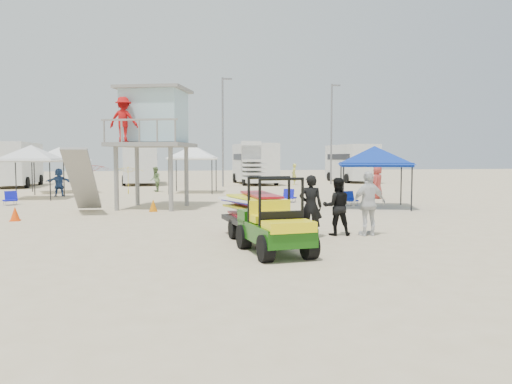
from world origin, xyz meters
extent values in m
plane|color=beige|center=(0.00, 0.00, 0.00)|extent=(140.00, 140.00, 0.00)
cube|color=#13480B|center=(0.59, 1.33, 0.50)|extent=(1.36, 2.38, 0.40)
cube|color=yellow|center=(0.59, 1.33, 0.75)|extent=(1.10, 0.74, 0.22)
cylinder|color=black|center=(0.09, 0.51, 0.29)|extent=(0.31, 0.60, 0.58)
cube|color=black|center=(0.59, 3.63, 0.50)|extent=(1.58, 2.15, 0.13)
cylinder|color=black|center=(0.01, 3.63, 0.27)|extent=(0.27, 0.55, 0.53)
imported|color=black|center=(2.09, 3.33, 0.86)|extent=(0.74, 0.62, 1.72)
imported|color=black|center=(2.94, 3.58, 0.81)|extent=(0.89, 0.75, 1.63)
imported|color=silver|center=(3.79, 3.33, 0.91)|extent=(1.11, 0.59, 1.81)
cylinder|color=gray|center=(-3.26, 11.11, 1.32)|extent=(0.19, 0.19, 2.63)
cube|color=gray|center=(-2.10, 12.26, 2.72)|extent=(4.03, 4.03, 0.17)
cube|color=#A1C7D0|center=(-2.10, 12.58, 3.95)|extent=(2.98, 2.79, 2.21)
imported|color=#B20F0F|center=(-2.94, 11.21, 3.72)|extent=(1.19, 0.69, 1.85)
cylinder|color=black|center=(5.96, 9.19, 0.96)|extent=(0.06, 0.06, 1.93)
pyramid|color=#0E2F9D|center=(7.33, 10.56, 2.68)|extent=(3.69, 3.69, 0.80)
cube|color=#0E2F9D|center=(7.33, 10.56, 1.88)|extent=(3.69, 3.69, 0.18)
pyramid|color=silver|center=(-8.31, 18.36, 2.82)|extent=(2.95, 2.95, 0.80)
cube|color=silver|center=(-8.31, 18.36, 2.02)|extent=(2.95, 2.95, 0.18)
cylinder|color=black|center=(-9.23, 21.47, 1.03)|extent=(0.06, 0.06, 2.05)
pyramid|color=white|center=(-7.71, 22.98, 2.80)|extent=(3.90, 3.90, 0.80)
cube|color=white|center=(-7.71, 22.98, 2.00)|extent=(3.90, 3.90, 0.18)
cylinder|color=black|center=(-0.93, 19.86, 1.08)|extent=(0.06, 0.06, 2.16)
pyramid|color=white|center=(0.35, 21.14, 2.91)|extent=(3.25, 3.25, 0.80)
cube|color=white|center=(0.35, 21.14, 2.11)|extent=(3.25, 3.25, 0.18)
imported|color=red|center=(-5.13, 16.05, 0.96)|extent=(2.46, 2.49, 1.91)
imported|color=yellow|center=(-3.52, 20.84, 0.83)|extent=(2.24, 2.27, 1.67)
cone|color=#FF4508|center=(-6.79, 8.81, 0.25)|extent=(0.34, 0.34, 0.50)
cone|color=orange|center=(-2.11, 10.86, 0.25)|extent=(0.34, 0.34, 0.50)
cube|color=#1014B2|center=(-8.53, 14.90, 0.22)|extent=(0.71, 0.70, 0.06)
cube|color=#1014B2|center=(-8.53, 15.14, 0.42)|extent=(0.56, 0.41, 0.44)
cylinder|color=#B2B2B7|center=(-8.75, 14.70, 0.10)|extent=(0.03, 0.03, 0.20)
cube|color=#0F29A9|center=(6.70, 11.63, 0.22)|extent=(0.66, 0.63, 0.06)
cube|color=#0F29A9|center=(6.70, 11.87, 0.42)|extent=(0.57, 0.32, 0.44)
cylinder|color=#B2B2B7|center=(6.48, 11.43, 0.10)|extent=(0.03, 0.03, 0.20)
cube|color=#1013AE|center=(4.41, 13.70, 0.22)|extent=(0.73, 0.73, 0.06)
cube|color=#1013AE|center=(4.41, 13.94, 0.42)|extent=(0.53, 0.47, 0.44)
cylinder|color=#B2B2B7|center=(4.19, 13.50, 0.10)|extent=(0.03, 0.03, 0.20)
cube|color=silver|center=(-12.00, 30.00, 1.75)|extent=(2.50, 6.80, 3.00)
cube|color=black|center=(-12.00, 30.00, 2.20)|extent=(2.54, 5.44, 0.50)
cube|color=silver|center=(-3.00, 31.50, 1.75)|extent=(2.50, 6.50, 3.00)
cube|color=black|center=(-3.00, 31.50, 2.20)|extent=(2.54, 5.20, 0.50)
cylinder|color=black|center=(-4.25, 29.42, 0.40)|extent=(0.25, 0.80, 0.80)
cube|color=silver|center=(6.00, 30.00, 1.75)|extent=(2.50, 7.00, 3.00)
cube|color=black|center=(6.00, 30.00, 2.20)|extent=(2.54, 5.60, 0.50)
cylinder|color=black|center=(4.75, 27.76, 0.40)|extent=(0.25, 0.80, 0.80)
cube|color=silver|center=(15.00, 31.50, 1.75)|extent=(2.50, 6.60, 3.00)
cube|color=black|center=(15.00, 31.50, 2.20)|extent=(2.54, 5.28, 0.50)
cylinder|color=black|center=(13.75, 29.39, 0.40)|extent=(0.25, 0.80, 0.80)
cylinder|color=slate|center=(3.00, 27.00, 4.00)|extent=(0.14, 0.14, 8.00)
cylinder|color=slate|center=(12.00, 28.50, 4.00)|extent=(0.14, 0.14, 8.00)
imported|color=#688751|center=(-1.94, 22.39, 0.79)|extent=(0.67, 0.82, 1.58)
imported|color=#D8D551|center=(8.81, 28.20, 0.83)|extent=(0.49, 0.66, 1.66)
imported|color=#304F90|center=(-7.24, 19.88, 0.79)|extent=(1.48, 0.52, 1.57)
imported|color=#AA3630|center=(9.50, 14.78, 0.88)|extent=(0.94, 1.02, 1.75)
camera|label=1|loc=(-2.13, -9.62, 2.21)|focal=35.00mm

